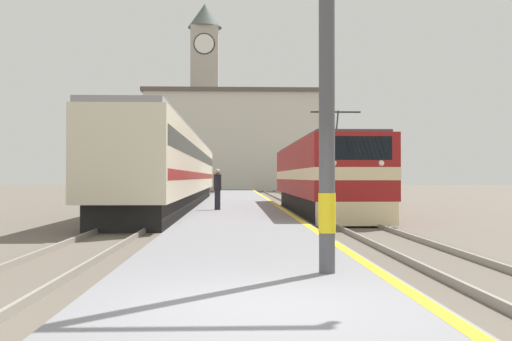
{
  "coord_description": "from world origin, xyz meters",
  "views": [
    {
      "loc": [
        -0.24,
        -6.67,
        1.71
      ],
      "look_at": [
        0.92,
        25.09,
        2.08
      ],
      "focal_mm": 42.0,
      "sensor_mm": 36.0,
      "label": 1
    }
  ],
  "objects_px": {
    "locomotive_train": "(320,176)",
    "person_on_platform": "(217,188)",
    "clock_tower": "(205,91)",
    "passenger_train": "(177,169)",
    "catenary_mast": "(336,13)"
  },
  "relations": [
    {
      "from": "locomotive_train",
      "to": "passenger_train",
      "type": "xyz_separation_m",
      "value": [
        -7.54,
        7.77,
        0.45
      ]
    },
    {
      "from": "passenger_train",
      "to": "person_on_platform",
      "type": "xyz_separation_m",
      "value": [
        2.7,
        -9.56,
        -0.97
      ]
    },
    {
      "from": "catenary_mast",
      "to": "person_on_platform",
      "type": "distance_m",
      "value": 17.99
    },
    {
      "from": "locomotive_train",
      "to": "catenary_mast",
      "type": "bearing_deg",
      "value": -97.58
    },
    {
      "from": "locomotive_train",
      "to": "person_on_platform",
      "type": "xyz_separation_m",
      "value": [
        -4.84,
        -1.79,
        -0.52
      ]
    },
    {
      "from": "catenary_mast",
      "to": "person_on_platform",
      "type": "xyz_separation_m",
      "value": [
        -2.27,
        17.6,
        -2.96
      ]
    },
    {
      "from": "locomotive_train",
      "to": "clock_tower",
      "type": "bearing_deg",
      "value": 98.29
    },
    {
      "from": "catenary_mast",
      "to": "clock_tower",
      "type": "height_order",
      "value": "clock_tower"
    },
    {
      "from": "person_on_platform",
      "to": "passenger_train",
      "type": "bearing_deg",
      "value": 105.75
    },
    {
      "from": "passenger_train",
      "to": "clock_tower",
      "type": "bearing_deg",
      "value": 90.86
    },
    {
      "from": "locomotive_train",
      "to": "passenger_train",
      "type": "bearing_deg",
      "value": 134.13
    },
    {
      "from": "clock_tower",
      "to": "passenger_train",
      "type": "bearing_deg",
      "value": -89.14
    },
    {
      "from": "clock_tower",
      "to": "person_on_platform",
      "type": "bearing_deg",
      "value": -86.65
    },
    {
      "from": "locomotive_train",
      "to": "catenary_mast",
      "type": "height_order",
      "value": "catenary_mast"
    },
    {
      "from": "passenger_train",
      "to": "catenary_mast",
      "type": "bearing_deg",
      "value": -79.65
    }
  ]
}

